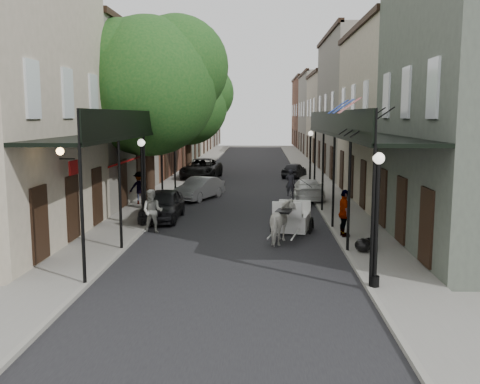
# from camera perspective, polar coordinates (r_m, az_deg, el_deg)

# --- Properties ---
(ground) EXTENTS (140.00, 140.00, 0.00)m
(ground) POSITION_cam_1_polar(r_m,az_deg,el_deg) (17.10, -1.04, -8.16)
(ground) COLOR gray
(ground) RESTS_ON ground
(road) EXTENTS (8.00, 90.00, 0.01)m
(road) POSITION_cam_1_polar(r_m,az_deg,el_deg) (36.71, 0.78, 0.65)
(road) COLOR black
(road) RESTS_ON ground
(sidewalk_left) EXTENTS (2.20, 90.00, 0.12)m
(sidewalk_left) POSITION_cam_1_polar(r_m,az_deg,el_deg) (37.17, -6.95, 0.77)
(sidewalk_left) COLOR gray
(sidewalk_left) RESTS_ON ground
(sidewalk_right) EXTENTS (2.20, 90.00, 0.12)m
(sidewalk_right) POSITION_cam_1_polar(r_m,az_deg,el_deg) (36.91, 8.56, 0.69)
(sidewalk_right) COLOR gray
(sidewalk_right) RESTS_ON ground
(building_row_left) EXTENTS (5.00, 80.00, 10.50)m
(building_row_left) POSITION_cam_1_polar(r_m,az_deg,el_deg) (47.36, -9.46, 8.59)
(building_row_left) COLOR #BDAF97
(building_row_left) RESTS_ON ground
(building_row_right) EXTENTS (5.00, 80.00, 10.50)m
(building_row_right) POSITION_cam_1_polar(r_m,az_deg,el_deg) (47.01, 11.78, 8.54)
(building_row_right) COLOR gray
(building_row_right) RESTS_ON ground
(gallery_left) EXTENTS (2.20, 18.05, 4.88)m
(gallery_left) POSITION_cam_1_polar(r_m,az_deg,el_deg) (24.07, -11.60, 6.21)
(gallery_left) COLOR black
(gallery_left) RESTS_ON sidewalk_left
(gallery_right) EXTENTS (2.20, 18.05, 4.88)m
(gallery_right) POSITION_cam_1_polar(r_m,az_deg,el_deg) (23.68, 11.66, 6.18)
(gallery_right) COLOR black
(gallery_right) RESTS_ON sidewalk_right
(tree_near) EXTENTS (7.31, 6.80, 9.63)m
(tree_near) POSITION_cam_1_polar(r_m,az_deg,el_deg) (27.11, -8.87, 11.63)
(tree_near) COLOR #382619
(tree_near) RESTS_ON sidewalk_left
(tree_far) EXTENTS (6.45, 6.00, 8.61)m
(tree_far) POSITION_cam_1_polar(r_m,az_deg,el_deg) (40.90, -5.09, 9.58)
(tree_far) COLOR #382619
(tree_far) RESTS_ON sidewalk_left
(lamppost_right_near) EXTENTS (0.32, 0.32, 3.71)m
(lamppost_right_near) POSITION_cam_1_polar(r_m,az_deg,el_deg) (14.97, 14.36, -2.69)
(lamppost_right_near) COLOR black
(lamppost_right_near) RESTS_ON sidewalk_right
(lamppost_left) EXTENTS (0.32, 0.32, 3.71)m
(lamppost_left) POSITION_cam_1_polar(r_m,az_deg,el_deg) (23.11, -10.38, 1.19)
(lamppost_left) COLOR black
(lamppost_left) RESTS_ON sidewalk_left
(lamppost_right_far) EXTENTS (0.32, 0.32, 3.71)m
(lamppost_right_far) POSITION_cam_1_polar(r_m,az_deg,el_deg) (34.63, 7.50, 3.53)
(lamppost_right_far) COLOR black
(lamppost_right_far) RESTS_ON sidewalk_right
(horse) EXTENTS (1.25, 2.04, 1.61)m
(horse) POSITION_cam_1_polar(r_m,az_deg,el_deg) (20.27, 4.62, -3.24)
(horse) COLOR silver
(horse) RESTS_ON ground
(carriage) EXTENTS (1.93, 2.60, 2.69)m
(carriage) POSITION_cam_1_polar(r_m,az_deg,el_deg) (22.66, 5.70, -1.43)
(carriage) COLOR black
(carriage) RESTS_ON ground
(pedestrian_walking) EXTENTS (0.92, 0.74, 1.81)m
(pedestrian_walking) POSITION_cam_1_polar(r_m,az_deg,el_deg) (22.23, -9.33, -2.05)
(pedestrian_walking) COLOR #A8A9A0
(pedestrian_walking) RESTS_ON ground
(pedestrian_sidewalk_left) EXTENTS (1.23, 0.87, 1.74)m
(pedestrian_sidewalk_left) POSITION_cam_1_polar(r_m,az_deg,el_deg) (28.97, -10.64, 0.45)
(pedestrian_sidewalk_left) COLOR gray
(pedestrian_sidewalk_left) RESTS_ON sidewalk_left
(pedestrian_sidewalk_right) EXTENTS (0.54, 1.12, 1.85)m
(pedestrian_sidewalk_right) POSITION_cam_1_polar(r_m,az_deg,el_deg) (21.15, 11.07, -2.23)
(pedestrian_sidewalk_right) COLOR gray
(pedestrian_sidewalk_right) RESTS_ON sidewalk_right
(car_left_near) EXTENTS (1.70, 4.17, 1.42)m
(car_left_near) POSITION_cam_1_polar(r_m,az_deg,el_deg) (24.99, -8.26, -1.35)
(car_left_near) COLOR black
(car_left_near) RESTS_ON ground
(car_left_mid) EXTENTS (2.75, 4.08, 1.27)m
(car_left_mid) POSITION_cam_1_polar(r_m,az_deg,el_deg) (30.87, -4.35, 0.38)
(car_left_mid) COLOR #A8A8AD
(car_left_mid) RESTS_ON ground
(car_left_far) EXTENTS (2.99, 5.73, 1.54)m
(car_left_far) POSITION_cam_1_polar(r_m,az_deg,el_deg) (40.84, -4.13, 2.47)
(car_left_far) COLOR black
(car_left_far) RESTS_ON ground
(car_right_near) EXTENTS (1.75, 4.21, 1.22)m
(car_right_near) POSITION_cam_1_polar(r_m,az_deg,el_deg) (30.78, 7.19, 0.27)
(car_right_near) COLOR silver
(car_right_near) RESTS_ON ground
(car_right_far) EXTENTS (2.38, 3.71, 1.17)m
(car_right_far) POSITION_cam_1_polar(r_m,az_deg,el_deg) (41.90, 5.80, 2.35)
(car_right_far) COLOR black
(car_right_far) RESTS_ON ground
(trash_bags) EXTENTS (0.83, 0.98, 0.48)m
(trash_bags) POSITION_cam_1_polar(r_m,az_deg,el_deg) (19.22, 13.22, -5.47)
(trash_bags) COLOR black
(trash_bags) RESTS_ON sidewalk_right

